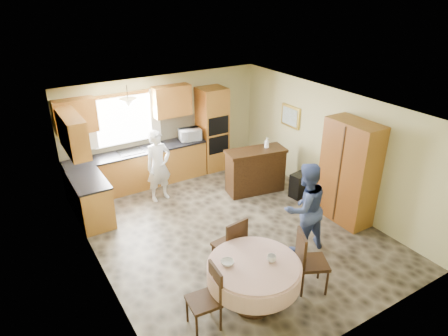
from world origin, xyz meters
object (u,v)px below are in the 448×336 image
object	(u,v)px
oven_tower	(212,129)
cupboard	(349,172)
chair_right	(308,258)
person_dining	(305,208)
chair_left	(208,295)
chair_back	(232,243)
person_sink	(159,166)
dining_table	(254,273)
sideboard	(255,172)

from	to	relation	value
oven_tower	cupboard	bearing A→B (deg)	-73.14
oven_tower	chair_right	size ratio (longest dim) A/B	2.03
cupboard	person_dining	distance (m)	1.47
chair_left	chair_back	world-z (taller)	chair_back
person_sink	chair_right	bearing A→B (deg)	-84.65
cupboard	dining_table	bearing A→B (deg)	-161.08
chair_left	person_dining	bearing A→B (deg)	111.78
sideboard	person_dining	world-z (taller)	person_dining
sideboard	chair_back	bearing A→B (deg)	-122.86
oven_tower	sideboard	world-z (taller)	oven_tower
oven_tower	chair_back	distance (m)	4.18
person_sink	chair_back	bearing A→B (deg)	-95.91
sideboard	person_sink	world-z (taller)	person_sink
chair_back	person_sink	size ratio (longest dim) A/B	0.64
chair_back	chair_right	world-z (taller)	chair_right
cupboard	dining_table	world-z (taller)	cupboard
chair_left	person_sink	xyz separation A→B (m)	(0.86, 3.73, 0.27)
oven_tower	chair_right	bearing A→B (deg)	-102.14
oven_tower	sideboard	xyz separation A→B (m)	(0.20, -1.61, -0.58)
person_sink	chair_left	bearing A→B (deg)	-109.56
cupboard	dining_table	size ratio (longest dim) A/B	1.52
chair_right	person_sink	size ratio (longest dim) A/B	0.65
sideboard	chair_back	xyz separation A→B (m)	(-1.99, -2.13, 0.09)
sideboard	chair_back	world-z (taller)	chair_back
oven_tower	person_dining	world-z (taller)	oven_tower
dining_table	oven_tower	bearing A→B (deg)	66.98
dining_table	person_sink	distance (m)	3.76
cupboard	person_sink	distance (m)	3.98
oven_tower	person_sink	size ratio (longest dim) A/B	1.31
oven_tower	chair_left	distance (m)	5.30
cupboard	oven_tower	bearing A→B (deg)	106.86
cupboard	chair_right	size ratio (longest dim) A/B	2.00
chair_left	chair_right	size ratio (longest dim) A/B	0.93
chair_left	person_sink	distance (m)	3.84
chair_back	oven_tower	bearing A→B (deg)	-122.34
person_sink	person_dining	world-z (taller)	person_dining
chair_left	oven_tower	bearing A→B (deg)	154.91
oven_tower	chair_left	world-z (taller)	oven_tower
oven_tower	dining_table	distance (m)	4.98
cupboard	chair_back	world-z (taller)	cupboard
cupboard	chair_left	distance (m)	3.92
dining_table	person_sink	size ratio (longest dim) A/B	0.85
sideboard	chair_right	world-z (taller)	chair_right
sideboard	chair_left	world-z (taller)	chair_left
chair_right	cupboard	bearing A→B (deg)	-34.99
person_dining	cupboard	bearing A→B (deg)	-162.66
person_dining	chair_back	bearing A→B (deg)	0.03
sideboard	person_sink	xyz separation A→B (m)	(-2.02, 0.80, 0.32)
oven_tower	cupboard	world-z (taller)	oven_tower
chair_left	chair_back	distance (m)	1.20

